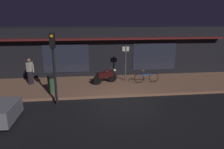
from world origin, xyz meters
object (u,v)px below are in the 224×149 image
motorcycle (106,76)px  bicycle_parked (146,77)px  sign_post (126,61)px  trash_bin (52,84)px  traffic_light_pole (53,57)px  person_photographer (30,71)px

motorcycle → bicycle_parked: bearing=-4.2°
bicycle_parked → sign_post: bearing=153.9°
bicycle_parked → trash_bin: trash_bin is taller
trash_bin → traffic_light_pole: size_ratio=0.26×
trash_bin → traffic_light_pole: traffic_light_pole is taller
person_photographer → sign_post: size_ratio=0.70×
person_photographer → traffic_light_pole: traffic_light_pole is taller
sign_post → trash_bin: size_ratio=2.58×
motorcycle → trash_bin: bearing=-158.2°
motorcycle → person_photographer: bearing=175.9°
motorcycle → sign_post: bearing=17.6°
trash_bin → person_photographer: bearing=134.3°
person_photographer → bicycle_parked: bearing=-4.1°
sign_post → traffic_light_pole: 5.30m
bicycle_parked → traffic_light_pole: bearing=-154.3°
sign_post → traffic_light_pole: bearing=-141.8°
sign_post → trash_bin: (-4.56, -1.71, -0.89)m
motorcycle → trash_bin: size_ratio=1.72×
person_photographer → trash_bin: (1.57, -1.61, -0.41)m
person_photographer → motorcycle: bearing=-4.1°
motorcycle → bicycle_parked: 2.67m
person_photographer → traffic_light_pole: 4.00m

